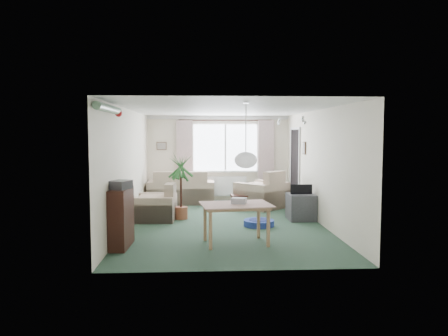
{
  "coord_description": "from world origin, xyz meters",
  "views": [
    {
      "loc": [
        -0.52,
        -9.14,
        1.9
      ],
      "look_at": [
        0.0,
        0.3,
        1.15
      ],
      "focal_mm": 35.0,
      "sensor_mm": 36.0,
      "label": 1
    }
  ],
  "objects": [
    {
      "name": "tv_cube",
      "position": [
        1.7,
        0.27,
        0.29
      ],
      "size": [
        0.58,
        0.63,
        0.57
      ],
      "primitive_type": "cube",
      "rotation": [
        0.0,
        0.0,
        0.01
      ],
      "color": "#3F4045",
      "rests_on": "ground"
    },
    {
      "name": "armchair_corner",
      "position": [
        1.05,
        1.87,
        0.48
      ],
      "size": [
        1.48,
        1.47,
        0.96
      ],
      "primitive_type": "cube",
      "rotation": [
        0.0,
        0.0,
        3.89
      ],
      "color": "beige",
      "rests_on": "ground"
    },
    {
      "name": "sofa",
      "position": [
        -1.04,
        2.75,
        0.45
      ],
      "size": [
        1.79,
        0.96,
        0.89
      ],
      "primitive_type": "cube",
      "rotation": [
        0.0,
        0.0,
        3.15
      ],
      "color": "#C2B392",
      "rests_on": "ground"
    },
    {
      "name": "curtain_left",
      "position": [
        -0.95,
        3.13,
        1.27
      ],
      "size": [
        0.45,
        0.08,
        2.0
      ],
      "primitive_type": "cube",
      "color": "beige"
    },
    {
      "name": "tinsel_garland",
      "position": [
        -1.92,
        -2.3,
        2.28
      ],
      "size": [
        1.6,
        1.6,
        0.12
      ],
      "primitive_type": "cylinder",
      "color": "#196626"
    },
    {
      "name": "gift_box",
      "position": [
        0.15,
        -1.73,
        0.73
      ],
      "size": [
        0.29,
        0.24,
        0.12
      ],
      "primitive_type": "cube",
      "rotation": [
        0.0,
        0.0,
        -0.29
      ],
      "color": "#B7B7C2",
      "rests_on": "dining_table"
    },
    {
      "name": "ground",
      "position": [
        0.0,
        0.0,
        0.0
      ],
      "size": [
        6.5,
        6.5,
        0.0
      ],
      "primitive_type": "plane",
      "color": "#2A4635"
    },
    {
      "name": "wall_picture_right",
      "position": [
        1.98,
        1.2,
        1.55
      ],
      "size": [
        0.03,
        0.24,
        0.3
      ],
      "primitive_type": "cube",
      "color": "brown"
    },
    {
      "name": "armchair_left",
      "position": [
        -1.5,
        0.41,
        0.4
      ],
      "size": [
        0.9,
        0.94,
        0.8
      ],
      "primitive_type": "cube",
      "rotation": [
        0.0,
        0.0,
        -1.63
      ],
      "color": "beige",
      "rests_on": "ground"
    },
    {
      "name": "photo_frame",
      "position": [
        0.66,
        1.67,
        0.44
      ],
      "size": [
        0.12,
        0.05,
        0.16
      ],
      "primitive_type": "cube",
      "rotation": [
        0.0,
        0.0,
        -0.26
      ],
      "color": "brown",
      "rests_on": "coffee_table"
    },
    {
      "name": "radiator",
      "position": [
        0.2,
        3.19,
        0.4
      ],
      "size": [
        1.2,
        0.1,
        0.55
      ],
      "primitive_type": "cube",
      "color": "white"
    },
    {
      "name": "hifi_box",
      "position": [
        -1.84,
        -1.93,
        1.06
      ],
      "size": [
        0.39,
        0.43,
        0.14
      ],
      "primitive_type": "cube",
      "rotation": [
        0.0,
        0.0,
        -0.39
      ],
      "color": "#3A393E",
      "rests_on": "bookshelf"
    },
    {
      "name": "houseplant",
      "position": [
        -0.94,
        0.5,
        0.73
      ],
      "size": [
        0.64,
        0.64,
        1.45
      ],
      "primitive_type": "cylinder",
      "rotation": [
        0.0,
        0.0,
        0.04
      ],
      "color": "#1B511F",
      "rests_on": "ground"
    },
    {
      "name": "bookshelf",
      "position": [
        -1.84,
        -1.86,
        0.49
      ],
      "size": [
        0.31,
        0.82,
        0.99
      ],
      "primitive_type": "cube",
      "rotation": [
        0.0,
        0.0,
        -0.05
      ],
      "color": "black",
      "rests_on": "ground"
    },
    {
      "name": "wall_picture_back",
      "position": [
        -1.6,
        3.23,
        1.55
      ],
      "size": [
        0.28,
        0.03,
        0.22
      ],
      "primitive_type": "cube",
      "color": "brown"
    },
    {
      "name": "bauble_cluster_b",
      "position": [
        1.6,
        -0.3,
        2.22
      ],
      "size": [
        0.2,
        0.2,
        0.2
      ],
      "primitive_type": "sphere",
      "color": "silver"
    },
    {
      "name": "doorway",
      "position": [
        1.99,
        2.2,
        1.0
      ],
      "size": [
        0.03,
        0.95,
        2.0
      ],
      "primitive_type": "cube",
      "color": "black"
    },
    {
      "name": "curtain_right",
      "position": [
        1.35,
        3.13,
        1.27
      ],
      "size": [
        0.45,
        0.08,
        2.0
      ],
      "primitive_type": "cube",
      "color": "beige"
    },
    {
      "name": "coffee_table",
      "position": [
        0.66,
        1.72,
        0.18
      ],
      "size": [
        0.84,
        0.52,
        0.36
      ],
      "primitive_type": "cube",
      "rotation": [
        0.0,
        0.0,
        0.09
      ],
      "color": "black",
      "rests_on": "ground"
    },
    {
      "name": "pendant_lamp",
      "position": [
        0.2,
        -2.3,
        1.48
      ],
      "size": [
        0.36,
        0.36,
        0.36
      ],
      "primitive_type": "sphere",
      "color": "white"
    },
    {
      "name": "bauble_cluster_a",
      "position": [
        1.3,
        0.9,
        2.22
      ],
      "size": [
        0.2,
        0.2,
        0.2
      ],
      "primitive_type": "sphere",
      "color": "silver"
    },
    {
      "name": "window",
      "position": [
        0.2,
        3.23,
        1.5
      ],
      "size": [
        1.8,
        0.03,
        1.3
      ],
      "primitive_type": "cube",
      "color": "white"
    },
    {
      "name": "curtain_rod",
      "position": [
        0.2,
        3.15,
        2.27
      ],
      "size": [
        2.6,
        0.03,
        0.03
      ],
      "primitive_type": "cube",
      "color": "black"
    },
    {
      "name": "dining_table",
      "position": [
        0.09,
        -1.76,
        0.34
      ],
      "size": [
        1.16,
        0.85,
        0.67
      ],
      "primitive_type": "cube",
      "rotation": [
        0.0,
        0.0,
        0.13
      ],
      "color": "tan",
      "rests_on": "ground"
    },
    {
      "name": "pet_bed",
      "position": [
        0.68,
        -0.34,
        0.06
      ],
      "size": [
        0.69,
        0.69,
        0.13
      ],
      "primitive_type": "cylinder",
      "rotation": [
        0.0,
        0.0,
        -0.11
      ],
      "color": "navy",
      "rests_on": "ground"
    }
  ]
}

